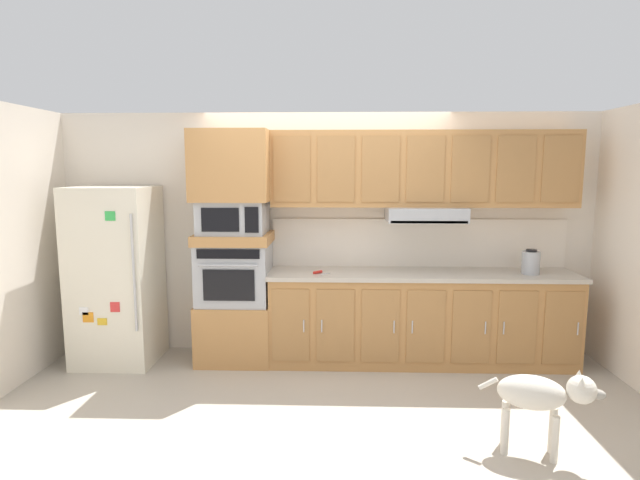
% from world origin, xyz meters
% --- Properties ---
extents(ground_plane, '(9.60, 9.60, 0.00)m').
position_xyz_m(ground_plane, '(0.00, 0.00, 0.00)').
color(ground_plane, '#B2A899').
extents(back_kitchen_wall, '(6.20, 0.12, 2.50)m').
position_xyz_m(back_kitchen_wall, '(0.00, 1.11, 1.25)').
color(back_kitchen_wall, silver).
rests_on(back_kitchen_wall, ground).
extents(refrigerator, '(0.76, 0.73, 1.76)m').
position_xyz_m(refrigerator, '(-2.09, 0.68, 0.88)').
color(refrigerator, silver).
rests_on(refrigerator, ground).
extents(oven_base_cabinet, '(0.74, 0.62, 0.60)m').
position_xyz_m(oven_base_cabinet, '(-0.91, 0.75, 0.30)').
color(oven_base_cabinet, '#B77F47').
rests_on(oven_base_cabinet, ground).
extents(built_in_oven, '(0.70, 0.62, 0.60)m').
position_xyz_m(built_in_oven, '(-0.91, 0.75, 0.90)').
color(built_in_oven, '#A8AAAF').
rests_on(built_in_oven, oven_base_cabinet).
extents(appliance_mid_shelf, '(0.74, 0.62, 0.10)m').
position_xyz_m(appliance_mid_shelf, '(-0.91, 0.75, 1.25)').
color(appliance_mid_shelf, '#B77F47').
rests_on(appliance_mid_shelf, built_in_oven).
extents(microwave, '(0.64, 0.54, 0.32)m').
position_xyz_m(microwave, '(-0.91, 0.75, 1.46)').
color(microwave, '#A8AAAF').
rests_on(microwave, appliance_mid_shelf).
extents(appliance_upper_cabinet, '(0.74, 0.62, 0.68)m').
position_xyz_m(appliance_upper_cabinet, '(-0.91, 0.75, 1.96)').
color(appliance_upper_cabinet, '#B77F47').
rests_on(appliance_upper_cabinet, microwave).
extents(lower_cabinet_run, '(2.98, 0.63, 0.88)m').
position_xyz_m(lower_cabinet_run, '(0.95, 0.75, 0.44)').
color(lower_cabinet_run, '#B77F47').
rests_on(lower_cabinet_run, ground).
extents(countertop_slab, '(3.02, 0.64, 0.04)m').
position_xyz_m(countertop_slab, '(0.95, 0.75, 0.90)').
color(countertop_slab, '#BCB2A3').
rests_on(countertop_slab, lower_cabinet_run).
extents(backsplash_panel, '(3.02, 0.02, 0.50)m').
position_xyz_m(backsplash_panel, '(0.95, 1.04, 1.17)').
color(backsplash_panel, white).
rests_on(backsplash_panel, countertop_slab).
extents(upper_cabinet_with_hood, '(2.98, 0.48, 0.88)m').
position_xyz_m(upper_cabinet_with_hood, '(0.95, 0.87, 1.90)').
color(upper_cabinet_with_hood, '#B77F47').
rests_on(upper_cabinet_with_hood, backsplash_panel).
extents(screwdriver, '(0.17, 0.17, 0.03)m').
position_xyz_m(screwdriver, '(-0.07, 0.64, 0.93)').
color(screwdriver, red).
rests_on(screwdriver, countertop_slab).
extents(electric_kettle, '(0.17, 0.17, 0.24)m').
position_xyz_m(electric_kettle, '(1.99, 0.70, 1.03)').
color(electric_kettle, '#A8AAAF').
rests_on(electric_kettle, countertop_slab).
extents(dog, '(0.77, 0.36, 0.61)m').
position_xyz_m(dog, '(1.48, -0.93, 0.42)').
color(dog, beige).
rests_on(dog, ground).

